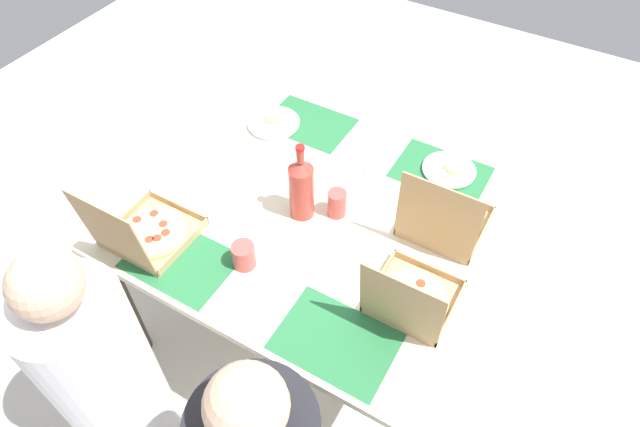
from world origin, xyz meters
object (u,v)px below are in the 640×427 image
object	(u,v)px
pizza_box_edge_far	(145,232)
plate_middle	(274,123)
pizza_box_center	(411,299)
cup_dark	(337,203)
soda_bottle	(301,187)
cup_spare	(244,255)
diner_right_seat	(111,384)
plate_near_right	(450,170)
pizza_box_corner_left	(444,221)

from	to	relation	value
pizza_box_edge_far	plate_middle	distance (m)	0.76
pizza_box_center	cup_dark	world-z (taller)	pizza_box_center
soda_bottle	cup_dark	size ratio (longest dim) A/B	3.05
pizza_box_center	plate_middle	distance (m)	1.04
pizza_box_center	soda_bottle	xyz separation A→B (m)	(0.51, -0.17, 0.09)
cup_spare	diner_right_seat	size ratio (longest dim) A/B	0.08
plate_near_right	cup_dark	size ratio (longest dim) A/B	1.99
cup_spare	cup_dark	bearing A→B (deg)	-113.77
pizza_box_center	plate_middle	xyz separation A→B (m)	(0.88, -0.55, -0.04)
pizza_box_corner_left	plate_middle	world-z (taller)	pizza_box_corner_left
pizza_box_center	pizza_box_edge_far	world-z (taller)	pizza_box_edge_far
pizza_box_corner_left	pizza_box_edge_far	bearing A→B (deg)	32.96
soda_bottle	cup_dark	bearing A→B (deg)	-151.21
plate_middle	soda_bottle	size ratio (longest dim) A/B	0.70
pizza_box_corner_left	plate_middle	distance (m)	0.87
plate_middle	diner_right_seat	xyz separation A→B (m)	(-0.13, 1.18, -0.20)
plate_near_right	diner_right_seat	world-z (taller)	diner_right_seat
cup_dark	plate_middle	bearing A→B (deg)	-33.03
soda_bottle	cup_spare	bearing A→B (deg)	81.05
pizza_box_edge_far	cup_dark	xyz separation A→B (m)	(-0.51, -0.45, 0.00)
soda_bottle	cup_dark	world-z (taller)	soda_bottle
cup_dark	cup_spare	distance (m)	0.39
soda_bottle	cup_spare	xyz separation A→B (m)	(0.05, 0.30, -0.09)
pizza_box_edge_far	cup_dark	size ratio (longest dim) A/B	2.94
pizza_box_corner_left	plate_near_right	bearing A→B (deg)	-74.03
soda_bottle	pizza_box_edge_far	bearing A→B (deg)	44.15
pizza_box_center	cup_dark	size ratio (longest dim) A/B	2.77
pizza_box_center	cup_dark	xyz separation A→B (m)	(0.40, -0.24, 0.01)
diner_right_seat	plate_middle	bearing A→B (deg)	-83.96
soda_bottle	diner_right_seat	size ratio (longest dim) A/B	0.27
pizza_box_edge_far	cup_dark	distance (m)	0.68
plate_middle	cup_dark	xyz separation A→B (m)	(-0.48, 0.31, 0.04)
pizza_box_corner_left	cup_spare	distance (m)	0.71
cup_dark	diner_right_seat	xyz separation A→B (m)	(0.36, 0.87, -0.25)
cup_spare	plate_middle	bearing A→B (deg)	-64.33
pizza_box_center	plate_middle	world-z (taller)	pizza_box_center
pizza_box_edge_far	diner_right_seat	xyz separation A→B (m)	(-0.16, 0.42, -0.24)
pizza_box_center	diner_right_seat	bearing A→B (deg)	40.21
pizza_box_center	soda_bottle	bearing A→B (deg)	-18.93
soda_bottle	cup_dark	xyz separation A→B (m)	(-0.11, -0.06, -0.08)
soda_bottle	cup_dark	distance (m)	0.15
diner_right_seat	plate_near_right	bearing A→B (deg)	-116.30
pizza_box_corner_left	cup_dark	bearing A→B (deg)	17.97
plate_near_right	cup_spare	xyz separation A→B (m)	(0.44, 0.77, 0.04)
plate_near_right	soda_bottle	distance (m)	0.63
pizza_box_center	cup_spare	world-z (taller)	pizza_box_center
soda_bottle	plate_near_right	bearing A→B (deg)	-129.37
pizza_box_edge_far	soda_bottle	xyz separation A→B (m)	(-0.40, -0.39, 0.08)
soda_bottle	diner_right_seat	bearing A→B (deg)	73.18
pizza_box_edge_far	cup_dark	bearing A→B (deg)	-138.68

